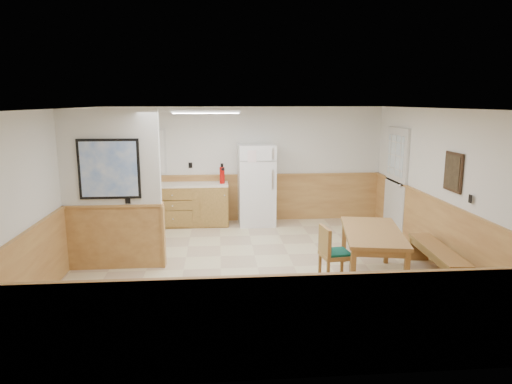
{
  "coord_description": "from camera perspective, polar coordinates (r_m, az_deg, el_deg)",
  "views": [
    {
      "loc": [
        -0.61,
        -6.89,
        2.6
      ],
      "look_at": [
        0.01,
        0.4,
        1.15
      ],
      "focal_mm": 32.0,
      "sensor_mm": 36.0,
      "label": 1
    }
  ],
  "objects": [
    {
      "name": "ground",
      "position": [
        7.39,
        0.2,
        -9.39
      ],
      "size": [
        6.0,
        6.0,
        0.0
      ],
      "primitive_type": "plane",
      "color": "beige",
      "rests_on": "ground"
    },
    {
      "name": "ceiling",
      "position": [
        6.92,
        0.21,
        10.38
      ],
      "size": [
        6.0,
        6.0,
        0.02
      ],
      "primitive_type": "cube",
      "color": "silver",
      "rests_on": "back_wall"
    },
    {
      "name": "back_wall",
      "position": [
        10.0,
        -1.31,
        3.45
      ],
      "size": [
        6.0,
        0.02,
        2.5
      ],
      "primitive_type": "cube",
      "color": "silver",
      "rests_on": "ground"
    },
    {
      "name": "right_wall",
      "position": [
        7.89,
        22.45,
        0.5
      ],
      "size": [
        0.02,
        6.0,
        2.5
      ],
      "primitive_type": "cube",
      "color": "silver",
      "rests_on": "ground"
    },
    {
      "name": "left_wall",
      "position": [
        7.42,
        -23.56,
        -0.23
      ],
      "size": [
        0.02,
        6.0,
        2.5
      ],
      "primitive_type": "cube",
      "color": "silver",
      "rests_on": "ground"
    },
    {
      "name": "wainscot_back",
      "position": [
        10.11,
        -1.28,
        -0.78
      ],
      "size": [
        6.0,
        0.04,
        1.0
      ],
      "primitive_type": "cube",
      "color": "tan",
      "rests_on": "ground"
    },
    {
      "name": "wainscot_right",
      "position": [
        8.05,
        21.93,
        -4.75
      ],
      "size": [
        0.04,
        6.0,
        1.0
      ],
      "primitive_type": "cube",
      "color": "tan",
      "rests_on": "ground"
    },
    {
      "name": "wainscot_left",
      "position": [
        7.58,
        -22.97,
        -5.79
      ],
      "size": [
        0.04,
        6.0,
        1.0
      ],
      "primitive_type": "cube",
      "color": "tan",
      "rests_on": "ground"
    },
    {
      "name": "partition_wall",
      "position": [
        7.4,
        -17.57,
        0.03
      ],
      "size": [
        1.5,
        0.2,
        2.5
      ],
      "color": "silver",
      "rests_on": "ground"
    },
    {
      "name": "kitchen_counter",
      "position": [
        9.83,
        -8.22,
        -1.48
      ],
      "size": [
        2.2,
        0.61,
        1.0
      ],
      "color": "#A4793A",
      "rests_on": "ground"
    },
    {
      "name": "exterior_door",
      "position": [
        9.61,
        17.06,
        1.44
      ],
      "size": [
        0.07,
        1.02,
        2.15
      ],
      "color": "silver",
      "rests_on": "ground"
    },
    {
      "name": "kitchen_window",
      "position": [
        10.03,
        -13.41,
        4.9
      ],
      "size": [
        0.8,
        0.04,
        1.0
      ],
      "color": "silver",
      "rests_on": "back_wall"
    },
    {
      "name": "wall_painting",
      "position": [
        7.57,
        23.42,
        2.31
      ],
      "size": [
        0.04,
        0.5,
        0.6
      ],
      "color": "#302013",
      "rests_on": "right_wall"
    },
    {
      "name": "fluorescent_fixture",
      "position": [
        8.19,
        -6.27,
        10.07
      ],
      "size": [
        1.2,
        0.3,
        0.09
      ],
      "color": "silver",
      "rests_on": "ceiling"
    },
    {
      "name": "refrigerator",
      "position": [
        9.71,
        0.06,
        0.91
      ],
      "size": [
        0.78,
        0.73,
        1.73
      ],
      "rotation": [
        0.0,
        0.0,
        0.02
      ],
      "color": "white",
      "rests_on": "ground"
    },
    {
      "name": "dining_table",
      "position": [
        6.92,
        14.37,
        -5.48
      ],
      "size": [
        1.1,
        1.74,
        0.75
      ],
      "rotation": [
        0.0,
        0.0,
        -0.19
      ],
      "color": "#A4683C",
      "rests_on": "ground"
    },
    {
      "name": "dining_bench",
      "position": [
        7.43,
        21.76,
        -7.31
      ],
      "size": [
        0.45,
        1.6,
        0.45
      ],
      "rotation": [
        0.0,
        0.0,
        -0.07
      ],
      "color": "#A4683C",
      "rests_on": "ground"
    },
    {
      "name": "dining_chair",
      "position": [
        6.71,
        9.28,
        -7.22
      ],
      "size": [
        0.6,
        0.45,
        0.85
      ],
      "rotation": [
        0.0,
        0.0,
        0.12
      ],
      "color": "#A4683C",
      "rests_on": "ground"
    },
    {
      "name": "fire_extinguisher",
      "position": [
        9.67,
        -4.26,
        2.18
      ],
      "size": [
        0.14,
        0.14,
        0.43
      ],
      "rotation": [
        0.0,
        0.0,
        -0.38
      ],
      "color": "#B10C09",
      "rests_on": "kitchen_counter"
    },
    {
      "name": "soap_bottle",
      "position": [
        9.89,
        -14.87,
        1.5
      ],
      "size": [
        0.08,
        0.08,
        0.19
      ],
      "primitive_type": "cylinder",
      "rotation": [
        0.0,
        0.0,
        -0.28
      ],
      "color": "green",
      "rests_on": "kitchen_counter"
    }
  ]
}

